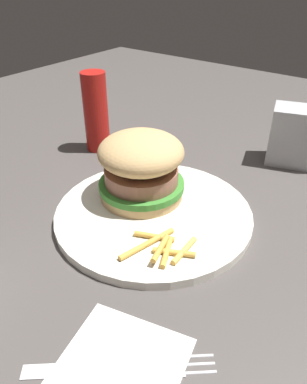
{
  "coord_description": "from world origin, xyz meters",
  "views": [
    {
      "loc": [
        0.24,
        -0.35,
        0.31
      ],
      "look_at": [
        -0.02,
        -0.02,
        0.04
      ],
      "focal_mm": 34.66,
      "sensor_mm": 36.0,
      "label": 1
    }
  ],
  "objects_px": {
    "napkin": "(119,368)",
    "ketchup_bottle": "(96,112)",
    "fries_pile": "(163,247)",
    "fork": "(121,366)",
    "plate": "(153,214)",
    "sandwich": "(143,165)",
    "napkin_dispenser": "(297,136)"
  },
  "relations": [
    {
      "from": "napkin_dispenser",
      "to": "ketchup_bottle",
      "type": "xyz_separation_m",
      "value": [
        -0.31,
        -0.17,
        0.02
      ]
    },
    {
      "from": "plate",
      "to": "napkin",
      "type": "distance_m",
      "value": 0.23
    },
    {
      "from": "sandwich",
      "to": "ketchup_bottle",
      "type": "xyz_separation_m",
      "value": [
        -0.18,
        0.09,
        0.01
      ]
    },
    {
      "from": "fries_pile",
      "to": "fork",
      "type": "xyz_separation_m",
      "value": [
        0.06,
        -0.14,
        -0.01
      ]
    },
    {
      "from": "plate",
      "to": "fries_pile",
      "type": "height_order",
      "value": "fries_pile"
    },
    {
      "from": "sandwich",
      "to": "fries_pile",
      "type": "height_order",
      "value": "sandwich"
    },
    {
      "from": "plate",
      "to": "sandwich",
      "type": "bearing_deg",
      "value": 146.74
    },
    {
      "from": "napkin_dispenser",
      "to": "plate",
      "type": "bearing_deg",
      "value": -126.79
    },
    {
      "from": "napkin",
      "to": "fork",
      "type": "xyz_separation_m",
      "value": [
        0.0,
        0.0,
        0.0
      ]
    },
    {
      "from": "fork",
      "to": "napkin_dispenser",
      "type": "distance_m",
      "value": 0.48
    },
    {
      "from": "sandwich",
      "to": "napkin",
      "type": "distance_m",
      "value": 0.27
    },
    {
      "from": "ketchup_bottle",
      "to": "napkin",
      "type": "bearing_deg",
      "value": -43.52
    },
    {
      "from": "napkin",
      "to": "ketchup_bottle",
      "type": "bearing_deg",
      "value": 136.48
    },
    {
      "from": "ketchup_bottle",
      "to": "sandwich",
      "type": "bearing_deg",
      "value": -26.23
    },
    {
      "from": "napkin",
      "to": "napkin_dispenser",
      "type": "height_order",
      "value": "napkin_dispenser"
    },
    {
      "from": "sandwich",
      "to": "fork",
      "type": "distance_m",
      "value": 0.27
    },
    {
      "from": "napkin",
      "to": "fork",
      "type": "bearing_deg",
      "value": 40.18
    },
    {
      "from": "fork",
      "to": "ketchup_bottle",
      "type": "height_order",
      "value": "ketchup_bottle"
    },
    {
      "from": "napkin_dispenser",
      "to": "fork",
      "type": "bearing_deg",
      "value": -105.63
    },
    {
      "from": "sandwich",
      "to": "napkin_dispenser",
      "type": "height_order",
      "value": "sandwich"
    },
    {
      "from": "fries_pile",
      "to": "fork",
      "type": "height_order",
      "value": "fries_pile"
    },
    {
      "from": "plate",
      "to": "napkin_dispenser",
      "type": "xyz_separation_m",
      "value": [
        0.1,
        0.28,
        0.04
      ]
    },
    {
      "from": "plate",
      "to": "napkin",
      "type": "xyz_separation_m",
      "value": [
        0.11,
        -0.2,
        -0.01
      ]
    },
    {
      "from": "sandwich",
      "to": "fries_pile",
      "type": "xyz_separation_m",
      "value": [
        0.09,
        -0.08,
        -0.04
      ]
    },
    {
      "from": "plate",
      "to": "napkin",
      "type": "relative_size",
      "value": 2.48
    },
    {
      "from": "plate",
      "to": "sandwich",
      "type": "height_order",
      "value": "sandwich"
    },
    {
      "from": "plate",
      "to": "napkin",
      "type": "height_order",
      "value": "plate"
    },
    {
      "from": "fork",
      "to": "napkin_dispenser",
      "type": "xyz_separation_m",
      "value": [
        -0.02,
        0.48,
        0.05
      ]
    },
    {
      "from": "fries_pile",
      "to": "fork",
      "type": "relative_size",
      "value": 0.6
    },
    {
      "from": "ketchup_bottle",
      "to": "napkin_dispenser",
      "type": "bearing_deg",
      "value": 28.1
    },
    {
      "from": "fork",
      "to": "napkin",
      "type": "bearing_deg",
      "value": -139.82
    },
    {
      "from": "fork",
      "to": "napkin_dispenser",
      "type": "bearing_deg",
      "value": 91.96
    }
  ]
}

